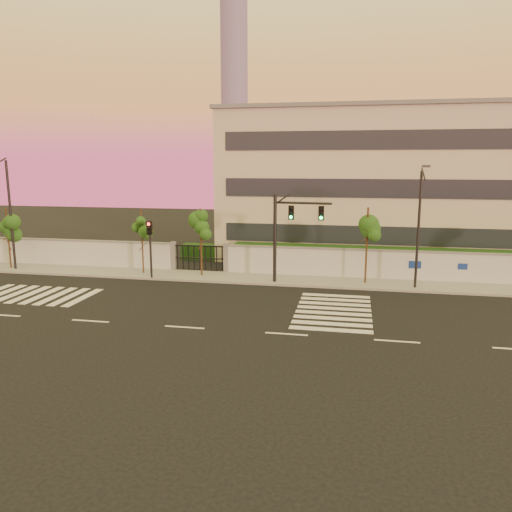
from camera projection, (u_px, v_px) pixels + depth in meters
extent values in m
plane|color=black|center=(185.00, 327.00, 24.25)|extent=(120.00, 120.00, 0.00)
cube|color=gray|center=(235.00, 278.00, 34.36)|extent=(60.00, 3.00, 0.15)
cube|color=#B6B9BD|center=(22.00, 252.00, 38.97)|extent=(25.00, 0.30, 2.00)
cube|color=slate|center=(21.00, 239.00, 38.78)|extent=(25.00, 0.36, 0.12)
cube|color=#B6B9BD|center=(454.00, 269.00, 32.88)|extent=(31.00, 0.30, 2.00)
cube|color=slate|center=(455.00, 253.00, 32.68)|extent=(31.00, 0.36, 0.12)
cube|color=slate|center=(174.00, 257.00, 36.57)|extent=(0.35, 0.35, 2.20)
cube|color=slate|center=(226.00, 259.00, 35.81)|extent=(0.35, 0.35, 2.20)
cube|color=black|center=(368.00, 260.00, 36.35)|extent=(20.00, 2.00, 1.80)
cube|color=black|center=(58.00, 251.00, 41.15)|extent=(12.00, 1.80, 1.40)
cube|color=black|center=(218.00, 252.00, 41.10)|extent=(6.00, 1.50, 1.20)
cube|color=beige|center=(368.00, 185.00, 42.64)|extent=(24.00, 12.00, 12.00)
cube|color=#262D38|center=(368.00, 235.00, 37.48)|extent=(22.00, 0.08, 1.40)
cube|color=#262D38|center=(370.00, 188.00, 36.83)|extent=(22.00, 0.08, 1.40)
cube|color=#262D38|center=(372.00, 140.00, 36.19)|extent=(22.00, 0.08, 1.40)
cube|color=slate|center=(371.00, 111.00, 41.51)|extent=(24.40, 12.40, 0.30)
cylinder|color=slate|center=(234.00, 82.00, 296.40)|extent=(16.00, 16.00, 110.00)
cube|color=silver|center=(3.00, 293.00, 30.61)|extent=(0.50, 4.00, 0.02)
cube|color=silver|center=(16.00, 294.00, 30.43)|extent=(0.50, 4.00, 0.02)
cube|color=silver|center=(29.00, 294.00, 30.26)|extent=(0.50, 4.00, 0.02)
cube|color=silver|center=(42.00, 295.00, 30.09)|extent=(0.50, 4.00, 0.02)
cube|color=silver|center=(56.00, 296.00, 29.92)|extent=(0.50, 4.00, 0.02)
cube|color=silver|center=(70.00, 297.00, 29.75)|extent=(0.50, 4.00, 0.02)
cube|color=silver|center=(83.00, 297.00, 29.58)|extent=(0.50, 4.00, 0.02)
cube|color=silver|center=(331.00, 330.00, 23.88)|extent=(4.00, 0.50, 0.02)
cube|color=silver|center=(331.00, 324.00, 24.75)|extent=(4.00, 0.50, 0.02)
cube|color=silver|center=(332.00, 318.00, 25.62)|extent=(4.00, 0.50, 0.02)
cube|color=silver|center=(333.00, 313.00, 26.49)|extent=(4.00, 0.50, 0.02)
cube|color=silver|center=(334.00, 308.00, 27.35)|extent=(4.00, 0.50, 0.02)
cube|color=silver|center=(335.00, 304.00, 28.22)|extent=(4.00, 0.50, 0.02)
cube|color=silver|center=(335.00, 300.00, 29.09)|extent=(4.00, 0.50, 0.02)
cube|color=silver|center=(336.00, 296.00, 29.96)|extent=(4.00, 0.50, 0.02)
cube|color=silver|center=(3.00, 315.00, 26.16)|extent=(2.00, 0.15, 0.01)
cube|color=silver|center=(90.00, 321.00, 25.21)|extent=(2.00, 0.15, 0.01)
cube|color=silver|center=(185.00, 327.00, 24.25)|extent=(2.00, 0.15, 0.01)
cube|color=silver|center=(286.00, 334.00, 23.30)|extent=(2.00, 0.15, 0.01)
cube|color=silver|center=(397.00, 341.00, 22.35)|extent=(2.00, 0.15, 0.01)
cylinder|color=#382314|center=(9.00, 239.00, 36.90)|extent=(0.13, 0.13, 4.61)
sphere|color=#1E4915|center=(7.00, 221.00, 36.64)|extent=(1.17, 1.17, 1.17)
sphere|color=#1E4915|center=(14.00, 230.00, 36.90)|extent=(0.89, 0.89, 0.89)
sphere|color=#1E4915|center=(2.00, 227.00, 36.63)|extent=(0.85, 0.85, 0.85)
cylinder|color=#382314|center=(142.00, 242.00, 35.19)|extent=(0.11, 0.11, 4.67)
sphere|color=#1E4915|center=(141.00, 223.00, 34.93)|extent=(0.98, 0.98, 0.98)
sphere|color=#1E4915|center=(147.00, 232.00, 35.17)|extent=(0.75, 0.75, 0.75)
sphere|color=#1E4915|center=(137.00, 229.00, 34.94)|extent=(0.71, 0.71, 0.71)
cylinder|color=#382314|center=(201.00, 243.00, 34.38)|extent=(0.13, 0.13, 4.81)
sphere|color=#1E4915|center=(201.00, 223.00, 34.11)|extent=(1.15, 1.15, 1.15)
sphere|color=#1E4915|center=(207.00, 233.00, 34.38)|extent=(0.88, 0.88, 0.88)
sphere|color=#1E4915|center=(196.00, 230.00, 34.11)|extent=(0.83, 0.83, 0.83)
cylinder|color=#382314|center=(367.00, 247.00, 32.20)|extent=(0.13, 0.13, 5.08)
sphere|color=#1E4915|center=(368.00, 223.00, 31.91)|extent=(1.23, 1.23, 1.23)
sphere|color=#1E4915|center=(373.00, 235.00, 32.20)|extent=(0.94, 0.94, 0.94)
sphere|color=#1E4915|center=(362.00, 231.00, 31.91)|extent=(0.89, 0.89, 0.89)
cylinder|color=black|center=(275.00, 239.00, 32.45)|extent=(0.23, 0.23, 5.93)
cylinder|color=black|center=(303.00, 203.00, 31.66)|extent=(3.63, 0.52, 0.15)
cube|color=black|center=(291.00, 213.00, 31.88)|extent=(0.33, 0.17, 0.86)
sphere|color=#0CF259|center=(291.00, 217.00, 31.82)|extent=(0.19, 0.19, 0.19)
cube|color=black|center=(321.00, 213.00, 31.51)|extent=(0.33, 0.17, 0.86)
sphere|color=#0CF259|center=(321.00, 218.00, 31.46)|extent=(0.19, 0.19, 0.19)
cylinder|color=black|center=(151.00, 250.00, 33.74)|extent=(0.15, 0.15, 4.12)
cube|color=black|center=(149.00, 228.00, 33.41)|extent=(0.32, 0.16, 0.82)
sphere|color=red|center=(149.00, 224.00, 33.26)|extent=(0.18, 0.18, 0.18)
cylinder|color=black|center=(11.00, 216.00, 36.25)|extent=(0.18, 0.18, 8.06)
cylinder|color=black|center=(418.00, 231.00, 30.78)|extent=(0.17, 0.17, 7.41)
cylinder|color=black|center=(424.00, 174.00, 29.32)|extent=(0.09, 1.77, 0.72)
cube|color=#3F3F44|center=(426.00, 166.00, 28.44)|extent=(0.46, 0.23, 0.14)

